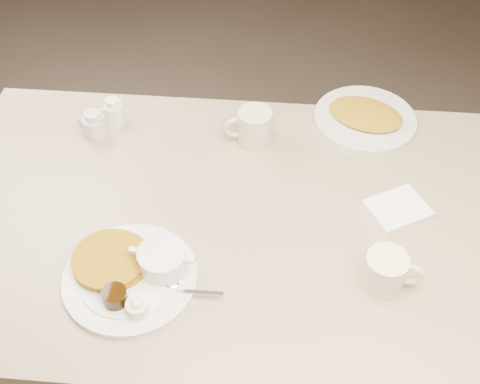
# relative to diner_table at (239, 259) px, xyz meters

# --- Properties ---
(diner_table) EXTENTS (1.50, 0.90, 0.75)m
(diner_table) POSITION_rel_diner_table_xyz_m (0.00, 0.00, 0.00)
(diner_table) COLOR tan
(diner_table) RESTS_ON ground
(main_plate) EXTENTS (0.38, 0.34, 0.07)m
(main_plate) POSITION_rel_diner_table_xyz_m (-0.22, -0.19, 0.19)
(main_plate) COLOR silver
(main_plate) RESTS_ON diner_table
(coffee_mug_near) EXTENTS (0.13, 0.10, 0.09)m
(coffee_mug_near) POSITION_rel_diner_table_xyz_m (0.33, -0.16, 0.22)
(coffee_mug_near) COLOR #EDE3C8
(coffee_mug_near) RESTS_ON diner_table
(napkin) EXTENTS (0.17, 0.16, 0.02)m
(napkin) POSITION_rel_diner_table_xyz_m (0.38, 0.05, 0.18)
(napkin) COLOR white
(napkin) RESTS_ON diner_table
(coffee_mug_far) EXTENTS (0.14, 0.10, 0.10)m
(coffee_mug_far) POSITION_rel_diner_table_xyz_m (0.01, 0.28, 0.22)
(coffee_mug_far) COLOR beige
(coffee_mug_far) RESTS_ON diner_table
(creamer_left) EXTENTS (0.08, 0.06, 0.08)m
(creamer_left) POSITION_rel_diner_table_xyz_m (-0.38, 0.32, 0.21)
(creamer_left) COLOR white
(creamer_left) RESTS_ON diner_table
(creamer_right) EXTENTS (0.09, 0.07, 0.08)m
(creamer_right) POSITION_rel_diner_table_xyz_m (-0.42, 0.26, 0.21)
(creamer_right) COLOR beige
(creamer_right) RESTS_ON diner_table
(hash_plate) EXTENTS (0.37, 0.37, 0.04)m
(hash_plate) POSITION_rel_diner_table_xyz_m (0.32, 0.39, 0.18)
(hash_plate) COLOR silver
(hash_plate) RESTS_ON diner_table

